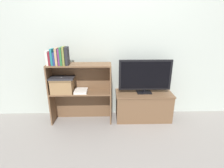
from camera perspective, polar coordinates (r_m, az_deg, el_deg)
The scene contains 18 objects.
ground_plane at distance 2.73m, azimuth 0.07°, elevation -13.11°, with size 16.00×16.00×0.00m, color gray.
wall_back at distance 2.73m, azimuth -0.16°, elevation 13.75°, with size 10.00×0.05×2.40m.
tv_stand at distance 2.84m, azimuth 10.13°, elevation -6.94°, with size 0.87×0.40×0.44m.
tv at distance 2.66m, azimuth 10.76°, elevation 2.68°, with size 0.79×0.14×0.52m.
bookshelf_lower_tier at distance 2.78m, azimuth -9.75°, elevation -5.62°, with size 0.91×0.27×0.49m.
bookshelf_upper_tier at distance 2.62m, azimuth -10.32°, elevation 3.40°, with size 0.91×0.27×0.42m.
book_ivory at distance 2.57m, azimuth -20.16°, elevation 7.99°, with size 0.03×0.14×0.19m.
book_maroon at distance 2.57m, azimuth -19.54°, elevation 7.92°, with size 0.03×0.13×0.19m.
book_teal at distance 2.55m, azimuth -18.93°, elevation 8.38°, with size 0.03×0.12×0.22m.
book_navy at distance 2.55m, azimuth -18.16°, elevation 7.93°, with size 0.03×0.14×0.18m.
book_tan at distance 2.54m, azimuth -17.55°, elevation 8.55°, with size 0.03×0.14×0.23m.
book_plum at distance 2.53m, azimuth -16.77°, elevation 8.45°, with size 0.02×0.13×0.22m.
book_forest at distance 2.52m, azimuth -16.16°, elevation 8.75°, with size 0.03×0.14×0.24m.
book_olive at distance 2.51m, azimuth -15.40°, elevation 8.86°, with size 0.03×0.14×0.25m.
book_charcoal at distance 2.50m, azimuth -14.48°, elevation 8.86°, with size 0.04×0.14×0.25m.
storage_basket_left at distance 2.65m, azimuth -15.92°, elevation -0.26°, with size 0.32×0.23×0.21m.
laptop at distance 2.62m, azimuth -16.13°, elevation 1.93°, with size 0.36×0.22×0.02m.
magazine_stack at distance 2.64m, azimuth -10.09°, elevation -2.24°, with size 0.19×0.22×0.04m.
Camera 1 is at (-0.06, -2.30, 1.47)m, focal length 28.00 mm.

